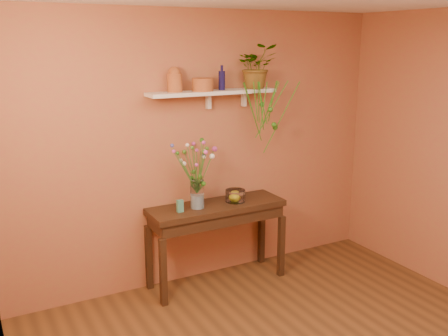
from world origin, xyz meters
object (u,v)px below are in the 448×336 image
sideboard (217,216)px  glass_bowl (235,196)px  spider_plant (257,66)px  bouquet (197,162)px  terracotta_jug (175,80)px  blue_bottle (222,80)px  glass_vase (197,196)px

sideboard → glass_bowl: bearing=-2.8°
spider_plant → bouquet: size_ratio=0.81×
bouquet → glass_bowl: size_ratio=2.68×
terracotta_jug → blue_bottle: 0.48m
terracotta_jug → spider_plant: spider_plant is taller
bouquet → spider_plant: bearing=6.9°
glass_vase → glass_bowl: glass_vase is taller
terracotta_jug → spider_plant: size_ratio=0.53×
blue_bottle → bouquet: (-0.31, -0.10, -0.75)m
blue_bottle → spider_plant: spider_plant is taller
sideboard → glass_bowl: 0.27m
sideboard → terracotta_jug: bearing=159.0°
terracotta_jug → spider_plant: bearing=-2.5°
sideboard → blue_bottle: (0.12, 0.11, 1.32)m
sideboard → glass_vase: glass_vase is taller
glass_vase → bouquet: size_ratio=0.52×
spider_plant → bouquet: (-0.70, -0.08, -0.87)m
sideboard → blue_bottle: blue_bottle is taller
sideboard → spider_plant: size_ratio=3.16×
blue_bottle → spider_plant: 0.40m
spider_plant → glass_vase: size_ratio=1.57×
blue_bottle → glass_bowl: 1.16m
terracotta_jug → glass_bowl: bearing=-14.6°
sideboard → blue_bottle: 1.33m
bouquet → glass_bowl: (0.40, -0.02, -0.39)m
glass_vase → bouquet: bearing=51.9°
sideboard → spider_plant: bearing=11.2°
sideboard → glass_vase: size_ratio=4.96×
glass_vase → bouquet: 0.33m
terracotta_jug → glass_vase: bearing=-45.3°
terracotta_jug → blue_bottle: blue_bottle is taller
blue_bottle → glass_bowl: bearing=-53.7°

